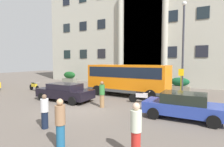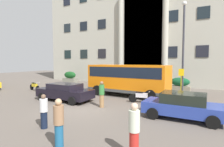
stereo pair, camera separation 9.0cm
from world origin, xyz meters
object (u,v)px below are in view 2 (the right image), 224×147
Objects in this scene: hedge_planter_far_east at (180,85)px; lamppost_plaza_centre at (183,42)px; pedestrian_man_crossing at (102,94)px; pedestrian_woman_dark_dress at (44,111)px; pedestrian_man_red_shirt at (59,124)px; parked_sedan_far at (183,106)px; scooter_by_planter at (56,89)px; motorcycle_near_kerb at (34,86)px; orange_minibus at (128,77)px; motorcycle_far_end at (141,97)px; hedge_planter_west at (149,82)px; hedge_planter_entrance_left at (70,77)px; bus_stop_sign at (181,80)px; parked_hatchback_near at (65,92)px; pedestrian_child_trailing at (134,131)px.

hedge_planter_far_east is 4.66m from lamppost_plaza_centre.
hedge_planter_far_east is 1.12× the size of pedestrian_man_crossing.
pedestrian_woman_dark_dress is at bearing -106.43° from hedge_planter_far_east.
lamppost_plaza_centre is at bearing -136.65° from pedestrian_man_red_shirt.
lamppost_plaza_centre reaches higher than parked_sedan_far.
parked_sedan_far reaches higher than scooter_by_planter.
parked_sedan_far is at bearing 4.89° from motorcycle_near_kerb.
orange_minibus is 4.01× the size of pedestrian_man_red_shirt.
motorcycle_far_end is 1.08× the size of pedestrian_man_red_shirt.
hedge_planter_far_east is 0.47× the size of parked_sedan_far.
hedge_planter_far_east is at bearing -133.38° from pedestrian_man_red_shirt.
motorcycle_far_end is (1.57, -7.28, -0.32)m from hedge_planter_west.
hedge_planter_entrance_left is 19.29m from parked_sedan_far.
hedge_planter_west is 10.80m from parked_sedan_far.
orange_minibus reaches higher than pedestrian_woman_dark_dress.
bus_stop_sign is at bearing 22.30° from orange_minibus.
lamppost_plaza_centre is at bearing 98.03° from parked_sedan_far.
motorcycle_far_end is at bearing 20.70° from parked_hatchback_near.
hedge_planter_entrance_left is 18.16m from pedestrian_woman_dark_dress.
parked_sedan_far is (4.76, -9.69, -0.06)m from hedge_planter_west.
pedestrian_man_crossing reaches higher than hedge_planter_entrance_left.
pedestrian_woman_dark_dress is (-2.27, -6.92, 0.34)m from motorcycle_far_end.
hedge_planter_west is at bearing -13.56° from pedestrian_man_crossing.
pedestrian_man_red_shirt is (8.03, -7.79, 0.46)m from scooter_by_planter.
hedge_planter_entrance_left is 1.17× the size of pedestrian_man_red_shirt.
orange_minibus is 4.54× the size of pedestrian_woman_dark_dress.
lamppost_plaza_centre is at bearing 179.44° from pedestrian_woman_dark_dress.
hedge_planter_entrance_left reaches higher than parked_hatchback_near.
pedestrian_child_trailing is (7.87, -5.34, 0.21)m from parked_hatchback_near.
hedge_planter_west is 6.11m from lamppost_plaza_centre.
hedge_planter_entrance_left reaches higher than motorcycle_near_kerb.
pedestrian_man_crossing is 5.85m from pedestrian_man_red_shirt.
bus_stop_sign is at bearing -88.58° from lamppost_plaza_centre.
pedestrian_man_red_shirt reaches higher than pedestrian_man_crossing.
parked_sedan_far is 2.10× the size of motorcycle_near_kerb.
bus_stop_sign is 11.07m from pedestrian_child_trailing.
pedestrian_woman_dark_dress is at bearing -36.13° from scooter_by_planter.
hedge_planter_west is (11.81, -0.17, 0.01)m from hedge_planter_entrance_left.
bus_stop_sign is 11.55m from pedestrian_woman_dark_dress.
lamppost_plaza_centre is (15.64, -2.67, 4.07)m from hedge_planter_entrance_left.
lamppost_plaza_centre reaches higher than motorcycle_near_kerb.
orange_minibus is 0.86× the size of lamppost_plaza_centre.
pedestrian_child_trailing is (0.05, -11.06, -0.60)m from bus_stop_sign.
orange_minibus is at bearing -24.93° from hedge_planter_entrance_left.
pedestrian_man_crossing reaches higher than parked_sedan_far.
motorcycle_near_kerb is at bearing 64.20° from pedestrian_man_crossing.
lamppost_plaza_centre is at bearing 57.54° from motorcycle_far_end.
hedge_planter_far_east is 9.38m from parked_sedan_far.
motorcycle_near_kerb is at bearing 171.24° from parked_sedan_far.
bus_stop_sign is 1.54× the size of pedestrian_woman_dark_dress.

